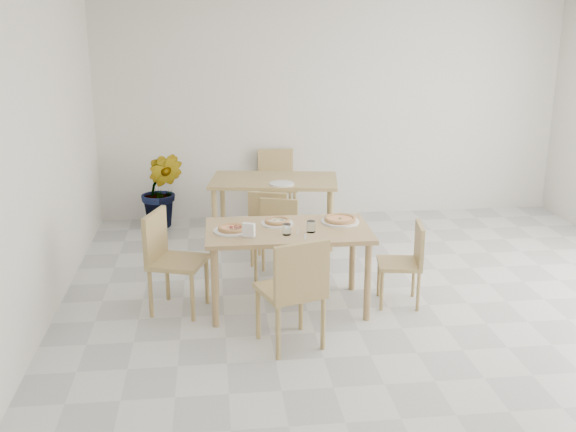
{
  "coord_description": "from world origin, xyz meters",
  "views": [
    {
      "loc": [
        -1.56,
        -5.08,
        2.56
      ],
      "look_at": [
        -0.91,
        0.56,
        0.87
      ],
      "focal_mm": 42.0,
      "sensor_mm": 36.0,
      "label": 1
    }
  ],
  "objects": [
    {
      "name": "pizza_pepperoni",
      "position": [
        -1.41,
        0.52,
        0.78
      ],
      "size": [
        0.25,
        0.25,
        0.03
      ],
      "rotation": [
        0.0,
        0.0,
        -0.03
      ],
      "color": "tan",
      "rests_on": "plate_pepperoni"
    },
    {
      "name": "potted_plant",
      "position": [
        -2.19,
        3.15,
        0.48
      ],
      "size": [
        0.6,
        0.52,
        0.96
      ],
      "primitive_type": "imported",
      "rotation": [
        0.0,
        0.0,
        -0.2
      ],
      "color": "#216F22",
      "rests_on": "ground"
    },
    {
      "name": "tumbler_b",
      "position": [
        -0.95,
        0.39,
        0.8
      ],
      "size": [
        0.07,
        0.07,
        0.1
      ],
      "primitive_type": "cylinder",
      "color": "white",
      "rests_on": "main_table"
    },
    {
      "name": "pizza_margherita",
      "position": [
        -0.42,
        0.69,
        0.78
      ],
      "size": [
        0.38,
        0.38,
        0.03
      ],
      "rotation": [
        0.0,
        0.0,
        0.37
      ],
      "color": "tan",
      "rests_on": "plate_margherita"
    },
    {
      "name": "chair_east",
      "position": [
        0.17,
        0.5,
        0.45
      ],
      "size": [
        0.44,
        0.44,
        0.77
      ],
      "rotation": [
        0.0,
        0.0,
        -1.73
      ],
      "color": "#A68C53",
      "rests_on": "ground"
    },
    {
      "name": "chair_south",
      "position": [
        -0.95,
        -0.25,
        0.54
      ],
      "size": [
        0.58,
        0.58,
        0.93
      ],
      "rotation": [
        0.0,
        0.0,
        3.47
      ],
      "color": "#A68C53",
      "rests_on": "ground"
    },
    {
      "name": "tumbler_a",
      "position": [
        -0.73,
        0.43,
        0.8
      ],
      "size": [
        0.08,
        0.08,
        0.1
      ],
      "primitive_type": "cylinder",
      "color": "white",
      "rests_on": "main_table"
    },
    {
      "name": "chair_back_n",
      "position": [
        -0.75,
        3.27,
        0.53
      ],
      "size": [
        0.46,
        0.46,
        0.92
      ],
      "rotation": [
        0.0,
        0.0,
        0.03
      ],
      "color": "#A68C53",
      "rests_on": "ground"
    },
    {
      "name": "fork_a",
      "position": [
        -0.84,
        0.43,
        0.75
      ],
      "size": [
        0.04,
        0.16,
        0.01
      ],
      "primitive_type": "cube",
      "rotation": [
        0.0,
        0.0,
        -0.17
      ],
      "color": "silver",
      "rests_on": "main_table"
    },
    {
      "name": "main_table",
      "position": [
        -0.91,
        0.56,
        0.66
      ],
      "size": [
        1.46,
        0.84,
        0.75
      ],
      "rotation": [
        0.0,
        0.0,
        -0.01
      ],
      "color": "#A68755",
      "rests_on": "ground"
    },
    {
      "name": "chair_back_s",
      "position": [
        -0.98,
        1.66,
        0.48
      ],
      "size": [
        0.51,
        0.51,
        0.82
      ],
      "rotation": [
        0.0,
        0.0,
        2.84
      ],
      "color": "#A68C53",
      "rests_on": "ground"
    },
    {
      "name": "chair_west",
      "position": [
        -1.97,
        0.62,
        0.53
      ],
      "size": [
        0.57,
        0.57,
        0.91
      ],
      "rotation": [
        0.0,
        0.0,
        1.24
      ],
      "color": "#A68C53",
      "rests_on": "ground"
    },
    {
      "name": "plate_margherita",
      "position": [
        -0.42,
        0.69,
        0.76
      ],
      "size": [
        0.35,
        0.35,
        0.02
      ],
      "primitive_type": "cylinder",
      "color": "white",
      "rests_on": "main_table"
    },
    {
      "name": "plate_mushroom",
      "position": [
        -1.0,
        0.69,
        0.76
      ],
      "size": [
        0.29,
        0.29,
        0.02
      ],
      "primitive_type": "cylinder",
      "color": "white",
      "rests_on": "main_table"
    },
    {
      "name": "second_table",
      "position": [
        -0.86,
        2.45,
        0.66
      ],
      "size": [
        1.55,
        1.04,
        0.75
      ],
      "rotation": [
        0.0,
        0.0,
        -0.15
      ],
      "color": "#A68C53",
      "rests_on": "ground"
    },
    {
      "name": "plate_pepperoni",
      "position": [
        -1.41,
        0.52,
        0.76
      ],
      "size": [
        0.32,
        0.32,
        0.02
      ],
      "primitive_type": "cylinder",
      "color": "white",
      "rests_on": "main_table"
    },
    {
      "name": "fork_b",
      "position": [
        -0.8,
        0.31,
        0.75
      ],
      "size": [
        0.04,
        0.18,
        0.01
      ],
      "primitive_type": "cube",
      "rotation": [
        0.0,
        0.0,
        -0.13
      ],
      "color": "silver",
      "rests_on": "main_table"
    },
    {
      "name": "pizza_mushroom",
      "position": [
        -1.0,
        0.69,
        0.78
      ],
      "size": [
        0.29,
        0.29,
        0.03
      ],
      "rotation": [
        0.0,
        0.0,
        0.29
      ],
      "color": "tan",
      "rests_on": "plate_mushroom"
    },
    {
      "name": "napkin_holder",
      "position": [
        -1.27,
        0.34,
        0.81
      ],
      "size": [
        0.13,
        0.1,
        0.13
      ],
      "rotation": [
        0.0,
        0.0,
        -0.42
      ],
      "color": "silver",
      "rests_on": "main_table"
    },
    {
      "name": "chair_north",
      "position": [
        -0.94,
        1.34,
        0.46
      ],
      "size": [
        0.49,
        0.49,
        0.79
      ],
      "rotation": [
        0.0,
        0.0,
        -0.31
      ],
      "color": "#A68C53",
      "rests_on": "ground"
    },
    {
      "name": "plate_empty",
      "position": [
        -0.8,
        2.17,
        0.76
      ],
      "size": [
        0.28,
        0.28,
        0.02
      ],
      "primitive_type": "cylinder",
      "color": "white",
      "rests_on": "second_table"
    }
  ]
}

